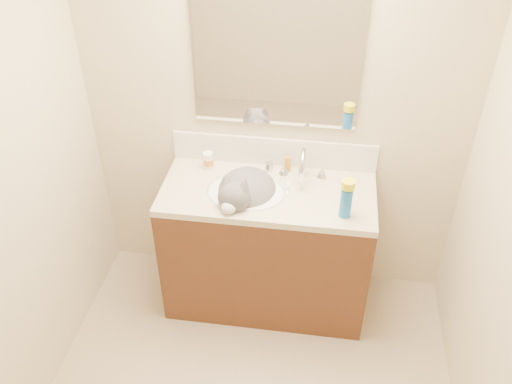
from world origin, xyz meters
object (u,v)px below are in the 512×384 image
(basin, at_px, (246,202))
(amber_bottle, at_px, (288,164))
(faucet, at_px, (303,167))
(cat, at_px, (245,194))
(silver_jar, at_px, (269,167))
(pill_bottle, at_px, (208,161))
(spray_can, at_px, (346,202))
(vanity_cabinet, at_px, (267,250))

(basin, distance_m, amber_bottle, 0.34)
(faucet, xyz_separation_m, cat, (-0.31, -0.17, -0.10))
(cat, relative_size, silver_jar, 9.53)
(basin, xyz_separation_m, cat, (-0.01, 0.00, 0.06))
(pill_bottle, relative_size, spray_can, 0.61)
(vanity_cabinet, relative_size, cat, 2.38)
(amber_bottle, bearing_deg, cat, -131.56)
(faucet, height_order, spray_can, faucet)
(basin, bearing_deg, spray_can, -13.41)
(vanity_cabinet, distance_m, amber_bottle, 0.55)
(faucet, distance_m, amber_bottle, 0.12)
(amber_bottle, bearing_deg, silver_jar, -172.69)
(basin, distance_m, silver_jar, 0.27)
(cat, relative_size, amber_bottle, 5.41)
(spray_can, bearing_deg, amber_bottle, 132.19)
(cat, distance_m, pill_bottle, 0.33)
(basin, xyz_separation_m, faucet, (0.30, 0.17, 0.16))
(silver_jar, bearing_deg, faucet, -17.20)
(basin, relative_size, silver_jar, 8.50)
(pill_bottle, bearing_deg, faucet, -3.60)
(cat, relative_size, spray_can, 2.93)
(vanity_cabinet, height_order, basin, basin)
(amber_bottle, bearing_deg, basin, -130.69)
(vanity_cabinet, relative_size, silver_jar, 22.66)
(pill_bottle, bearing_deg, cat, -38.82)
(vanity_cabinet, xyz_separation_m, amber_bottle, (0.09, 0.21, 0.50))
(pill_bottle, xyz_separation_m, silver_jar, (0.36, 0.03, -0.03))
(faucet, xyz_separation_m, silver_jar, (-0.20, 0.06, -0.06))
(vanity_cabinet, bearing_deg, silver_jar, 95.27)
(faucet, xyz_separation_m, amber_bottle, (-0.09, 0.08, -0.04))
(faucet, bearing_deg, spray_can, -50.42)
(basin, height_order, faucet, faucet)
(cat, bearing_deg, basin, 2.16)
(vanity_cabinet, distance_m, pill_bottle, 0.65)
(vanity_cabinet, xyz_separation_m, spray_can, (0.43, -0.16, 0.54))
(vanity_cabinet, height_order, cat, cat)
(pill_bottle, height_order, amber_bottle, pill_bottle)
(vanity_cabinet, height_order, silver_jar, silver_jar)
(vanity_cabinet, xyz_separation_m, faucet, (0.18, 0.14, 0.54))
(pill_bottle, bearing_deg, vanity_cabinet, -24.63)
(vanity_cabinet, relative_size, spray_can, 6.97)
(cat, xyz_separation_m, amber_bottle, (0.21, 0.24, 0.06))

